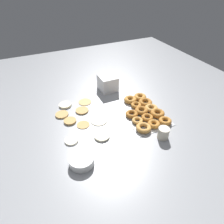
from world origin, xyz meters
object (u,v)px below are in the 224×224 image
object	(u,v)px
donut_tray	(144,111)
pancake_2	(102,136)
pancake_7	(62,115)
pancake_8	(83,125)
paper_cup	(163,133)
pancake_6	(99,120)
pancake_1	(85,102)
pancake_4	(72,140)
pancake_3	(70,121)
container_stack	(108,83)
pancake_5	(65,105)
batter_bowl	(82,160)
pancake_0	(82,110)

from	to	relation	value
donut_tray	pancake_2	bearing A→B (deg)	105.37
pancake_7	pancake_8	world-z (taller)	pancake_7
paper_cup	pancake_6	bearing A→B (deg)	43.36
pancake_1	pancake_8	size ratio (longest dim) A/B	1.16
pancake_4	pancake_6	world-z (taller)	same
pancake_2	pancake_3	bearing A→B (deg)	31.87
pancake_4	pancake_1	bearing A→B (deg)	-29.72
pancake_1	pancake_2	world-z (taller)	pancake_2
pancake_6	container_stack	size ratio (longest dim) A/B	0.75
pancake_5	pancake_3	bearing A→B (deg)	174.93
pancake_7	batter_bowl	distance (m)	0.50
pancake_6	donut_tray	bearing A→B (deg)	-98.91
pancake_2	batter_bowl	distance (m)	0.24
batter_bowl	container_stack	xyz separation A→B (m)	(0.70, -0.48, 0.04)
pancake_6	donut_tray	size ratio (longest dim) A/B	0.26
pancake_4	pancake_0	bearing A→B (deg)	-30.06
paper_cup	pancake_1	bearing A→B (deg)	28.50
pancake_8	paper_cup	world-z (taller)	paper_cup
pancake_2	batter_bowl	xyz separation A→B (m)	(-0.15, 0.19, 0.02)
pancake_7	pancake_5	bearing A→B (deg)	-26.03
batter_bowl	paper_cup	xyz separation A→B (m)	(-0.02, -0.55, 0.01)
pancake_3	donut_tray	xyz separation A→B (m)	(-0.13, -0.55, 0.01)
pancake_3	pancake_4	world-z (taller)	pancake_3
pancake_8	container_stack	xyz separation A→B (m)	(0.38, -0.36, 0.06)
pancake_3	batter_bowl	distance (m)	0.40
paper_cup	container_stack	bearing A→B (deg)	6.06
pancake_0	pancake_2	size ratio (longest dim) A/B	0.97
pancake_8	donut_tray	world-z (taller)	donut_tray
pancake_3	pancake_5	bearing A→B (deg)	-5.07
pancake_1	pancake_7	distance (m)	0.24
pancake_6	batter_bowl	size ratio (longest dim) A/B	0.82
pancake_7	paper_cup	size ratio (longest dim) A/B	1.24
container_stack	paper_cup	size ratio (longest dim) A/B	2.02
pancake_2	pancake_7	distance (m)	0.39
pancake_0	pancake_3	xyz separation A→B (m)	(-0.09, 0.12, 0.00)
pancake_5	pancake_7	size ratio (longest dim) A/B	1.03
donut_tray	pancake_0	bearing A→B (deg)	62.36
pancake_6	pancake_7	xyz separation A→B (m)	(0.18, 0.23, 0.00)
pancake_8	donut_tray	distance (m)	0.47
pancake_0	donut_tray	size ratio (longest dim) A/B	0.22
pancake_0	batter_bowl	world-z (taller)	batter_bowl
batter_bowl	container_stack	bearing A→B (deg)	-34.09
pancake_0	pancake_5	xyz separation A→B (m)	(0.13, 0.10, 0.00)
pancake_4	donut_tray	world-z (taller)	donut_tray
pancake_0	pancake_6	size ratio (longest dim) A/B	0.84
pancake_4	pancake_8	bearing A→B (deg)	-44.75
pancake_2	donut_tray	xyz separation A→B (m)	(0.11, -0.40, 0.01)
paper_cup	pancake_3	bearing A→B (deg)	50.92
pancake_0	paper_cup	size ratio (longest dim) A/B	1.28
pancake_7	container_stack	world-z (taller)	container_stack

